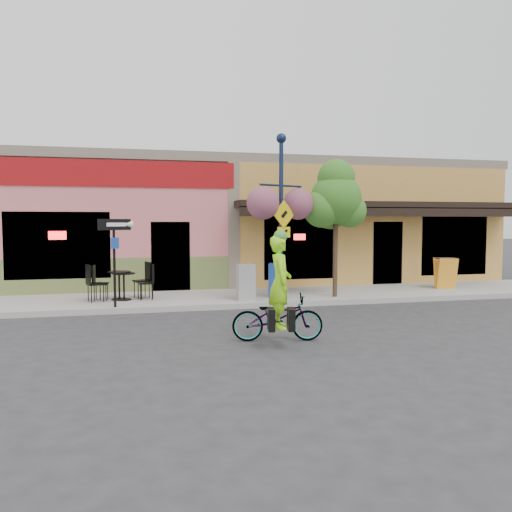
{
  "coord_description": "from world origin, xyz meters",
  "views": [
    {
      "loc": [
        -3.91,
        -12.29,
        2.32
      ],
      "look_at": [
        -0.94,
        0.5,
        1.4
      ],
      "focal_mm": 35.0,
      "sensor_mm": 36.0,
      "label": 1
    }
  ],
  "objects_px": {
    "lamp_post": "(281,218)",
    "newspaper_box_blue": "(277,280)",
    "street_tree": "(336,228)",
    "bicycle": "(278,317)",
    "building": "(240,223)",
    "newspaper_box_grey": "(246,282)",
    "one_way_sign": "(114,263)",
    "cyclist_rider": "(280,295)"
  },
  "relations": [
    {
      "from": "building",
      "to": "bicycle",
      "type": "height_order",
      "value": "building"
    },
    {
      "from": "bicycle",
      "to": "lamp_post",
      "type": "relative_size",
      "value": 0.39
    },
    {
      "from": "cyclist_rider",
      "to": "one_way_sign",
      "type": "height_order",
      "value": "one_way_sign"
    },
    {
      "from": "cyclist_rider",
      "to": "newspaper_box_grey",
      "type": "height_order",
      "value": "cyclist_rider"
    },
    {
      "from": "bicycle",
      "to": "one_way_sign",
      "type": "height_order",
      "value": "one_way_sign"
    },
    {
      "from": "newspaper_box_grey",
      "to": "street_tree",
      "type": "bearing_deg",
      "value": 0.96
    },
    {
      "from": "cyclist_rider",
      "to": "one_way_sign",
      "type": "bearing_deg",
      "value": 50.89
    },
    {
      "from": "building",
      "to": "one_way_sign",
      "type": "bearing_deg",
      "value": -123.64
    },
    {
      "from": "building",
      "to": "bicycle",
      "type": "xyz_separation_m",
      "value": [
        -1.35,
        -10.59,
        -1.79
      ]
    },
    {
      "from": "bicycle",
      "to": "lamp_post",
      "type": "bearing_deg",
      "value": -6.96
    },
    {
      "from": "bicycle",
      "to": "newspaper_box_grey",
      "type": "bearing_deg",
      "value": 6.61
    },
    {
      "from": "lamp_post",
      "to": "newspaper_box_blue",
      "type": "height_order",
      "value": "lamp_post"
    },
    {
      "from": "lamp_post",
      "to": "street_tree",
      "type": "xyz_separation_m",
      "value": [
        1.74,
        0.43,
        -0.27
      ]
    },
    {
      "from": "bicycle",
      "to": "street_tree",
      "type": "bearing_deg",
      "value": -24.71
    },
    {
      "from": "lamp_post",
      "to": "newspaper_box_grey",
      "type": "distance_m",
      "value": 2.01
    },
    {
      "from": "lamp_post",
      "to": "newspaper_box_grey",
      "type": "bearing_deg",
      "value": 134.38
    },
    {
      "from": "cyclist_rider",
      "to": "newspaper_box_blue",
      "type": "height_order",
      "value": "cyclist_rider"
    },
    {
      "from": "one_way_sign",
      "to": "street_tree",
      "type": "relative_size",
      "value": 0.56
    },
    {
      "from": "building",
      "to": "cyclist_rider",
      "type": "xyz_separation_m",
      "value": [
        -1.3,
        -10.59,
        -1.35
      ]
    },
    {
      "from": "building",
      "to": "street_tree",
      "type": "xyz_separation_m",
      "value": [
        1.53,
        -6.42,
        -0.12
      ]
    },
    {
      "from": "building",
      "to": "lamp_post",
      "type": "distance_m",
      "value": 6.86
    },
    {
      "from": "building",
      "to": "one_way_sign",
      "type": "distance_m",
      "value": 8.29
    },
    {
      "from": "lamp_post",
      "to": "one_way_sign",
      "type": "bearing_deg",
      "value": 155.41
    },
    {
      "from": "bicycle",
      "to": "newspaper_box_blue",
      "type": "bearing_deg",
      "value": -5.34
    },
    {
      "from": "one_way_sign",
      "to": "street_tree",
      "type": "height_order",
      "value": "street_tree"
    },
    {
      "from": "newspaper_box_blue",
      "to": "newspaper_box_grey",
      "type": "height_order",
      "value": "newspaper_box_grey"
    },
    {
      "from": "one_way_sign",
      "to": "newspaper_box_grey",
      "type": "bearing_deg",
      "value": -18.86
    },
    {
      "from": "street_tree",
      "to": "cyclist_rider",
      "type": "bearing_deg",
      "value": -124.09
    },
    {
      "from": "newspaper_box_grey",
      "to": "lamp_post",
      "type": "bearing_deg",
      "value": -21.87
    },
    {
      "from": "cyclist_rider",
      "to": "newspaper_box_grey",
      "type": "distance_m",
      "value": 4.1
    },
    {
      "from": "newspaper_box_blue",
      "to": "street_tree",
      "type": "distance_m",
      "value": 2.26
    },
    {
      "from": "one_way_sign",
      "to": "street_tree",
      "type": "bearing_deg",
      "value": -20.57
    },
    {
      "from": "newspaper_box_grey",
      "to": "street_tree",
      "type": "height_order",
      "value": "street_tree"
    },
    {
      "from": "cyclist_rider",
      "to": "newspaper_box_blue",
      "type": "relative_size",
      "value": 1.87
    },
    {
      "from": "bicycle",
      "to": "lamp_post",
      "type": "distance_m",
      "value": 4.37
    },
    {
      "from": "newspaper_box_blue",
      "to": "bicycle",
      "type": "bearing_deg",
      "value": -84.33
    },
    {
      "from": "building",
      "to": "newspaper_box_grey",
      "type": "bearing_deg",
      "value": -99.74
    },
    {
      "from": "bicycle",
      "to": "newspaper_box_grey",
      "type": "relative_size",
      "value": 1.78
    },
    {
      "from": "lamp_post",
      "to": "one_way_sign",
      "type": "relative_size",
      "value": 2.03
    },
    {
      "from": "bicycle",
      "to": "street_tree",
      "type": "distance_m",
      "value": 5.34
    },
    {
      "from": "building",
      "to": "newspaper_box_blue",
      "type": "height_order",
      "value": "building"
    },
    {
      "from": "building",
      "to": "lamp_post",
      "type": "bearing_deg",
      "value": -91.81
    }
  ]
}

